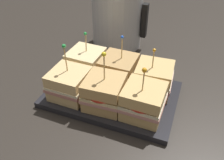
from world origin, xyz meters
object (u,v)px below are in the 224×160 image
object	(u,v)px
sandwich_back_center	(119,70)
sandwich_back_right	(154,79)
sandwich_front_right	(143,101)
sandwich_back_left	(86,63)
serving_platter	(112,94)
kettle_steel	(117,18)
sandwich_front_center	(105,92)
sandwich_front_left	(70,84)

from	to	relation	value
sandwich_back_center	sandwich_back_right	distance (m)	0.11
sandwich_front_right	sandwich_back_left	world-z (taller)	sandwich_front_right
sandwich_back_left	sandwich_back_right	xyz separation A→B (m)	(0.21, -0.00, -0.00)
sandwich_front_right	sandwich_back_center	bearing A→B (deg)	134.39
sandwich_front_right	sandwich_back_center	xyz separation A→B (m)	(-0.10, 0.11, -0.00)
serving_platter	sandwich_back_left	distance (m)	0.13
sandwich_front_right	kettle_steel	world-z (taller)	kettle_steel
sandwich_back_center	sandwich_back_right	size ratio (longest dim) A/B	1.08
serving_platter	sandwich_front_right	distance (m)	0.13
sandwich_back_left	kettle_steel	bearing A→B (deg)	88.30
sandwich_back_right	kettle_steel	bearing A→B (deg)	128.29
sandwich_front_center	sandwich_back_left	distance (m)	0.15
sandwich_back_center	kettle_steel	world-z (taller)	kettle_steel
sandwich_front_left	kettle_steel	bearing A→B (deg)	88.93
sandwich_back_right	kettle_steel	world-z (taller)	kettle_steel
sandwich_front_left	sandwich_front_center	xyz separation A→B (m)	(0.11, -0.00, 0.00)
kettle_steel	serving_platter	bearing A→B (deg)	-72.48
serving_platter	sandwich_front_right	bearing A→B (deg)	-26.75
sandwich_front_center	sandwich_front_right	world-z (taller)	sandwich_front_center
sandwich_front_left	sandwich_front_center	size ratio (longest dim) A/B	0.98
sandwich_front_left	sandwich_back_left	size ratio (longest dim) A/B	1.10
serving_platter	sandwich_back_left	world-z (taller)	sandwich_back_left
sandwich_front_right	sandwich_back_right	size ratio (longest dim) A/B	1.03
sandwich_front_right	sandwich_front_left	bearing A→B (deg)	-179.89
sandwich_front_left	sandwich_back_right	xyz separation A→B (m)	(0.21, 0.10, 0.00)
serving_platter	sandwich_front_right	size ratio (longest dim) A/B	2.51
sandwich_front_left	sandwich_back_right	size ratio (longest dim) A/B	1.12
serving_platter	kettle_steel	xyz separation A→B (m)	(-0.10, 0.31, 0.10)
sandwich_front_left	sandwich_back_center	xyz separation A→B (m)	(0.10, 0.11, 0.00)
sandwich_back_center	kettle_steel	xyz separation A→B (m)	(-0.10, 0.26, 0.05)
sandwich_back_right	sandwich_front_right	bearing A→B (deg)	-91.31
sandwich_front_left	kettle_steel	xyz separation A→B (m)	(0.01, 0.36, 0.05)
serving_platter	sandwich_back_center	size ratio (longest dim) A/B	2.39
sandwich_front_center	sandwich_front_right	size ratio (longest dim) A/B	1.11
sandwich_back_left	kettle_steel	size ratio (longest dim) A/B	0.60
sandwich_front_center	sandwich_back_left	size ratio (longest dim) A/B	1.13
sandwich_front_center	sandwich_front_right	xyz separation A→B (m)	(0.10, 0.00, -0.00)
sandwich_front_left	sandwich_back_left	world-z (taller)	sandwich_front_left
sandwich_front_right	sandwich_back_left	size ratio (longest dim) A/B	1.02
sandwich_back_center	serving_platter	bearing A→B (deg)	-89.99
sandwich_back_right	serving_platter	bearing A→B (deg)	-154.44
serving_platter	sandwich_front_center	bearing A→B (deg)	-88.49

